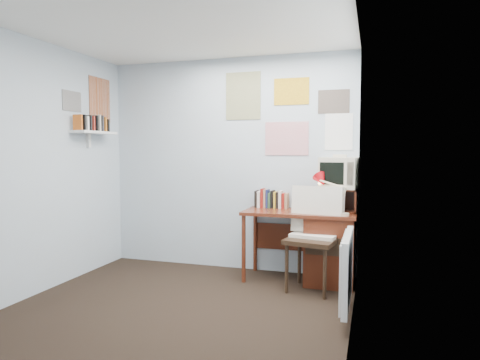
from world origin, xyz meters
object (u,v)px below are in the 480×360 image
object	(u,v)px
desk_lamp	(344,197)
radiator	(348,269)
tv_riser	(338,200)
wall_shelf	(94,132)
crt_tv	(340,171)
desk_chair	(312,241)
desk	(325,245)

from	to	relation	value
desk_lamp	radiator	distance (m)	0.91
tv_riser	wall_shelf	xyz separation A→B (m)	(-2.69, -0.49, 0.74)
tv_riser	radiator	size ratio (longest dim) A/B	0.50
wall_shelf	crt_tv	bearing A→B (deg)	10.68
crt_tv	radiator	bearing A→B (deg)	-74.00
radiator	wall_shelf	world-z (taller)	wall_shelf
radiator	wall_shelf	xyz separation A→B (m)	(-2.86, 0.55, 1.20)
crt_tv	wall_shelf	bearing A→B (deg)	-161.68
desk_chair	desk	bearing A→B (deg)	82.70
desk_chair	tv_riser	size ratio (longest dim) A/B	2.55
desk_chair	desk_lamp	distance (m)	0.55
desk	desk_chair	world-z (taller)	desk_chair
crt_tv	wall_shelf	xyz separation A→B (m)	(-2.70, -0.51, 0.43)
radiator	desk	bearing A→B (deg)	107.24
crt_tv	desk_chair	bearing A→B (deg)	-110.37
desk_lamp	tv_riser	size ratio (longest dim) A/B	0.95
crt_tv	wall_shelf	world-z (taller)	wall_shelf
crt_tv	radiator	world-z (taller)	crt_tv
tv_riser	crt_tv	size ratio (longest dim) A/B	1.05
desk	tv_riser	xyz separation A→B (m)	(0.12, 0.11, 0.48)
desk_lamp	desk_chair	bearing A→B (deg)	-172.43
tv_riser	radiator	distance (m)	1.15
crt_tv	wall_shelf	size ratio (longest dim) A/B	0.62
radiator	desk_chair	bearing A→B (deg)	121.77
desk_chair	desk_lamp	world-z (taller)	desk_lamp
desk_chair	radiator	world-z (taller)	desk_chair
desk_chair	wall_shelf	size ratio (longest dim) A/B	1.65
desk_chair	tv_riser	distance (m)	0.60
wall_shelf	desk_lamp	bearing A→B (deg)	3.94
tv_riser	desk_lamp	bearing A→B (deg)	-73.79
wall_shelf	radiator	bearing A→B (deg)	-10.89
desk	desk_lamp	bearing A→B (deg)	-42.52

